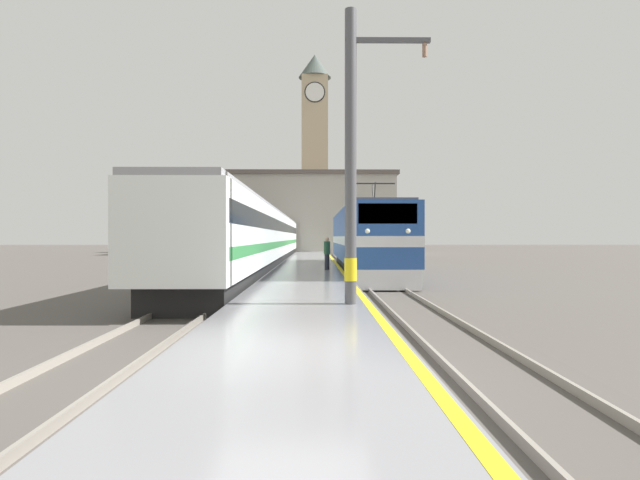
{
  "coord_description": "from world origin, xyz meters",
  "views": [
    {
      "loc": [
        0.38,
        -7.78,
        2.19
      ],
      "look_at": [
        0.66,
        19.22,
        2.02
      ],
      "focal_mm": 28.0,
      "sensor_mm": 36.0,
      "label": 1
    }
  ],
  "objects_px": {
    "locomotive_train": "(364,241)",
    "clock_tower": "(315,148)",
    "catenary_mast": "(353,160)",
    "passenger_train": "(263,238)",
    "person_on_platform": "(327,253)"
  },
  "relations": [
    {
      "from": "locomotive_train",
      "to": "passenger_train",
      "type": "relative_size",
      "value": 0.41
    },
    {
      "from": "clock_tower",
      "to": "person_on_platform",
      "type": "bearing_deg",
      "value": -89.13
    },
    {
      "from": "catenary_mast",
      "to": "clock_tower",
      "type": "xyz_separation_m",
      "value": [
        -1.0,
        57.3,
        10.55
      ]
    },
    {
      "from": "passenger_train",
      "to": "clock_tower",
      "type": "distance_m",
      "value": 37.45
    },
    {
      "from": "catenary_mast",
      "to": "locomotive_train",
      "type": "bearing_deg",
      "value": 83.2
    },
    {
      "from": "locomotive_train",
      "to": "clock_tower",
      "type": "bearing_deg",
      "value": 93.96
    },
    {
      "from": "locomotive_train",
      "to": "person_on_platform",
      "type": "distance_m",
      "value": 3.21
    },
    {
      "from": "passenger_train",
      "to": "clock_tower",
      "type": "height_order",
      "value": "clock_tower"
    },
    {
      "from": "passenger_train",
      "to": "locomotive_train",
      "type": "bearing_deg",
      "value": -44.91
    },
    {
      "from": "passenger_train",
      "to": "catenary_mast",
      "type": "xyz_separation_m",
      "value": [
        4.62,
        -22.23,
        2.07
      ]
    },
    {
      "from": "catenary_mast",
      "to": "clock_tower",
      "type": "height_order",
      "value": "clock_tower"
    },
    {
      "from": "catenary_mast",
      "to": "passenger_train",
      "type": "bearing_deg",
      "value": 101.75
    },
    {
      "from": "locomotive_train",
      "to": "clock_tower",
      "type": "xyz_separation_m",
      "value": [
        -2.88,
        41.55,
        12.77
      ]
    },
    {
      "from": "passenger_train",
      "to": "person_on_platform",
      "type": "distance_m",
      "value": 9.75
    },
    {
      "from": "locomotive_train",
      "to": "passenger_train",
      "type": "distance_m",
      "value": 9.18
    }
  ]
}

